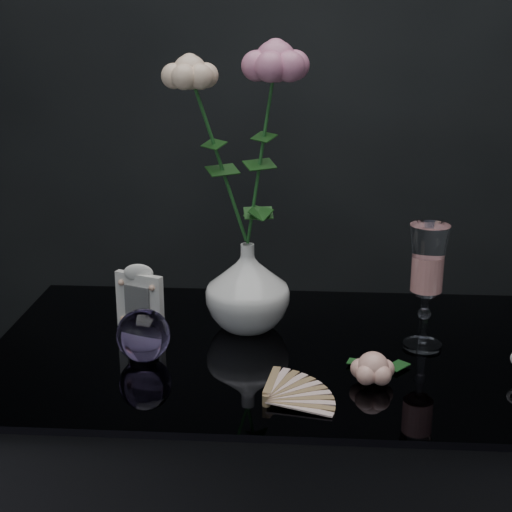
# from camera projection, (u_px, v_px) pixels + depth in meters

# --- Properties ---
(vase) EXTENTS (0.18, 0.18, 0.16)m
(vase) POSITION_uv_depth(u_px,v_px,m) (248.00, 287.00, 1.41)
(vase) COLOR white
(vase) RESTS_ON table
(wine_glass) EXTENTS (0.08, 0.08, 0.22)m
(wine_glass) POSITION_uv_depth(u_px,v_px,m) (426.00, 287.00, 1.32)
(wine_glass) COLOR white
(wine_glass) RESTS_ON table
(picture_frame) EXTENTS (0.12, 0.10, 0.13)m
(picture_frame) POSITION_uv_depth(u_px,v_px,m) (140.00, 298.00, 1.39)
(picture_frame) COLOR silver
(picture_frame) RESTS_ON table
(paperweight) EXTENTS (0.12, 0.12, 0.09)m
(paperweight) POSITION_uv_depth(u_px,v_px,m) (143.00, 335.00, 1.29)
(paperweight) COLOR #9C80D0
(paperweight) RESTS_ON table
(paper_fan) EXTENTS (0.23, 0.19, 0.02)m
(paper_fan) POSITION_uv_depth(u_px,v_px,m) (266.00, 399.00, 1.15)
(paper_fan) COLOR beige
(paper_fan) RESTS_ON table
(loose_rose) EXTENTS (0.16, 0.18, 0.05)m
(loose_rose) POSITION_uv_depth(u_px,v_px,m) (373.00, 368.00, 1.21)
(loose_rose) COLOR #EBA997
(loose_rose) RESTS_ON table
(roses) EXTENTS (0.22, 0.13, 0.41)m
(roses) POSITION_uv_depth(u_px,v_px,m) (242.00, 134.00, 1.33)
(roses) COLOR beige
(roses) RESTS_ON vase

